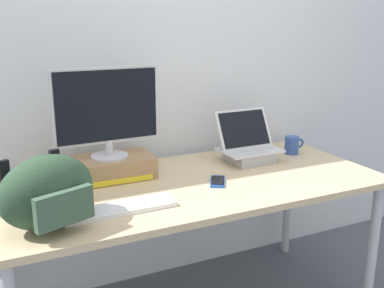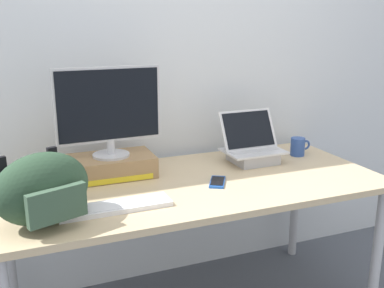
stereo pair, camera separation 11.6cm
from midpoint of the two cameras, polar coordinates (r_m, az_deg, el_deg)
name	(u,v)px [view 2 (the right image)]	position (r m, az deg, el deg)	size (l,w,h in m)	color
back_wall	(157,52)	(2.45, -3.12, 11.76)	(7.00, 0.10, 2.60)	silver
desk	(192,194)	(2.12, 1.58, -6.43)	(1.80, 0.81, 0.73)	tan
toner_box_yellow	(112,166)	(2.17, -8.78, -2.81)	(0.40, 0.25, 0.10)	#9E7A51
desktop_monitor	(109,110)	(2.10, -9.07, 4.31)	(0.50, 0.18, 0.43)	silver
open_laptop	(252,152)	(2.39, 9.13, -0.99)	(0.32, 0.23, 0.27)	#ADADB2
external_keyboard	(115,207)	(1.80, -7.99, -7.98)	(0.45, 0.13, 0.02)	white
messenger_backpack	(43,189)	(1.69, -16.78, -5.58)	(0.41, 0.32, 0.27)	#28422D
coffee_mug	(298,147)	(2.56, 14.73, -0.33)	(0.12, 0.08, 0.10)	#2D4C93
cell_phone	(217,182)	(2.07, 4.89, -4.89)	(0.13, 0.16, 0.01)	#19479E
plush_toy	(31,175)	(2.15, -18.57, -3.78)	(0.09, 0.09, 0.09)	gold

